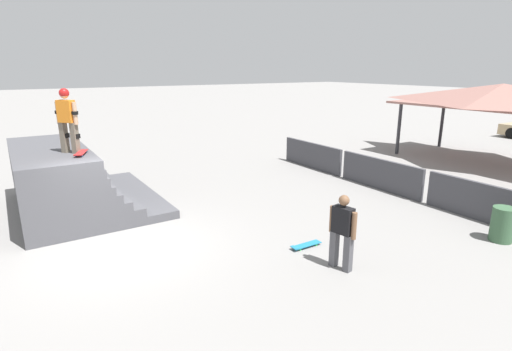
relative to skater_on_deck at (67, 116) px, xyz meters
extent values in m
plane|color=gray|center=(2.38, 0.50, -2.85)|extent=(160.00, 160.00, 0.00)
cube|color=#4C4C51|center=(-1.05, 0.49, -2.73)|extent=(4.99, 3.76, 0.24)
cube|color=#4C4C51|center=(-1.05, 0.03, -2.49)|extent=(4.99, 2.85, 0.24)
cube|color=#4C4C51|center=(-1.05, -0.14, -2.26)|extent=(4.99, 2.52, 0.24)
cube|color=#4C4C51|center=(-1.05, -0.25, -2.02)|extent=(4.99, 2.29, 0.24)
cube|color=#4C4C51|center=(-1.05, -0.33, -1.79)|extent=(4.99, 2.13, 0.24)
cube|color=#4C4C51|center=(-1.05, -0.39, -1.55)|extent=(4.99, 2.02, 0.24)
cube|color=#4C4C51|center=(-1.05, -0.42, -1.32)|extent=(4.99, 1.94, 0.24)
cube|color=#4C4C51|center=(-1.05, -0.45, -1.08)|extent=(4.99, 1.90, 0.24)
cylinder|color=silver|center=(-1.05, 0.49, -1.00)|extent=(4.89, 0.07, 0.07)
cube|color=#6B6051|center=(0.14, 0.11, -0.56)|extent=(0.21, 0.21, 0.81)
cube|color=black|center=(0.12, 0.13, -0.51)|extent=(0.23, 0.22, 0.12)
cube|color=#6B6051|center=(-0.14, -0.11, -0.56)|extent=(0.21, 0.21, 0.81)
cube|color=black|center=(-0.16, -0.09, -0.51)|extent=(0.23, 0.22, 0.12)
cube|color=orange|center=(0.00, 0.00, 0.13)|extent=(0.48, 0.44, 0.57)
cylinder|color=tan|center=(0.21, 0.17, 0.08)|extent=(0.15, 0.15, 0.57)
cylinder|color=black|center=(0.21, 0.17, 0.10)|extent=(0.23, 0.23, 0.08)
cylinder|color=tan|center=(-0.21, -0.17, 0.08)|extent=(0.15, 0.15, 0.57)
cylinder|color=black|center=(-0.21, -0.17, 0.10)|extent=(0.23, 0.23, 0.08)
sphere|color=tan|center=(0.00, 0.00, 0.56)|extent=(0.22, 0.22, 0.22)
sphere|color=#B21919|center=(0.00, 0.00, 0.59)|extent=(0.25, 0.25, 0.25)
cylinder|color=blue|center=(0.66, 0.16, -0.94)|extent=(0.06, 0.05, 0.05)
cylinder|color=blue|center=(0.61, 0.02, -0.94)|extent=(0.06, 0.05, 0.05)
cylinder|color=blue|center=(0.19, 0.34, -0.94)|extent=(0.06, 0.05, 0.05)
cylinder|color=blue|center=(0.14, 0.21, -0.94)|extent=(0.06, 0.05, 0.05)
cube|color=#B22323|center=(0.40, 0.18, -0.91)|extent=(0.83, 0.48, 0.02)
cube|color=#B22323|center=(0.75, 0.05, -0.89)|extent=(0.16, 0.22, 0.02)
cube|color=#4C4C51|center=(5.77, 4.08, -2.45)|extent=(0.17, 0.17, 0.79)
cube|color=#4C4C51|center=(6.11, 4.14, -2.45)|extent=(0.17, 0.17, 0.79)
cube|color=black|center=(5.94, 4.11, -1.77)|extent=(0.46, 0.29, 0.56)
cylinder|color=brown|center=(5.68, 4.07, -1.82)|extent=(0.12, 0.12, 0.56)
cylinder|color=brown|center=(6.20, 4.16, -1.82)|extent=(0.12, 0.12, 0.56)
sphere|color=brown|center=(5.94, 4.11, -1.35)|extent=(0.22, 0.22, 0.22)
cylinder|color=green|center=(4.84, 3.93, -2.82)|extent=(0.03, 0.05, 0.05)
cylinder|color=green|center=(4.70, 3.93, -2.82)|extent=(0.03, 0.05, 0.05)
cylinder|color=green|center=(4.84, 4.41, -2.82)|extent=(0.03, 0.05, 0.05)
cylinder|color=green|center=(4.70, 4.41, -2.82)|extent=(0.03, 0.05, 0.05)
cube|color=teal|center=(4.77, 4.17, -2.79)|extent=(0.21, 0.77, 0.02)
cube|color=teal|center=(4.77, 3.81, -2.77)|extent=(0.20, 0.09, 0.02)
cube|color=#3D3D42|center=(-1.07, 9.27, -2.32)|extent=(3.37, 0.12, 1.05)
cube|color=#3D3D42|center=(2.51, 9.27, -2.32)|extent=(3.37, 0.12, 1.05)
cube|color=#3D3D42|center=(6.10, 9.27, -2.32)|extent=(3.37, 0.12, 1.05)
cylinder|color=#2D2D33|center=(-0.99, 14.59, -1.64)|extent=(0.16, 0.16, 2.42)
cylinder|color=#2D2D33|center=(-0.99, 18.02, -1.64)|extent=(0.16, 0.16, 2.42)
cube|color=#9E6B60|center=(2.65, 16.31, -0.38)|extent=(8.57, 4.04, 0.10)
pyramid|color=#9E6B60|center=(2.65, 16.31, 0.12)|extent=(8.39, 3.96, 0.91)
cylinder|color=#385B3D|center=(7.03, 8.36, -2.42)|extent=(0.52, 0.52, 0.85)
cylinder|color=black|center=(-0.16, 23.79, -2.53)|extent=(0.65, 0.22, 0.64)
camera|label=1|loc=(11.37, -1.45, 1.22)|focal=28.00mm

